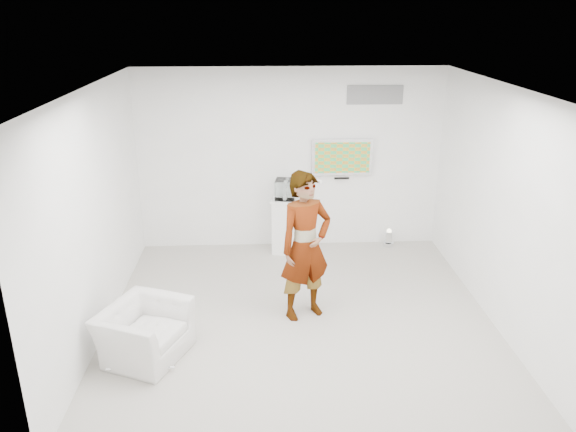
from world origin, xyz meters
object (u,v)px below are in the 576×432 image
at_px(tv, 342,157).
at_px(floor_uplight, 389,238).
at_px(person, 305,246).
at_px(pedestal, 286,225).
at_px(armchair, 144,332).

distance_m(tv, floor_uplight, 1.64).
distance_m(person, pedestal, 2.16).
relative_size(armchair, floor_uplight, 3.28).
distance_m(person, floor_uplight, 2.87).
distance_m(tv, person, 2.54).
distance_m(pedestal, floor_uplight, 1.81).
height_order(person, pedestal, person).
distance_m(tv, pedestal, 1.46).
relative_size(tv, armchair, 1.04).
distance_m(tv, armchair, 4.38).
height_order(tv, floor_uplight, tv).
bearing_deg(floor_uplight, person, -125.99).
bearing_deg(person, floor_uplight, 28.28).
height_order(tv, person, person).
height_order(armchair, pedestal, pedestal).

